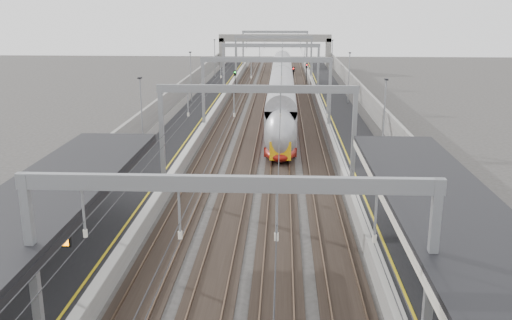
# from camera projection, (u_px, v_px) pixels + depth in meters

# --- Properties ---
(platform_left) EXTENTS (4.00, 120.00, 1.00)m
(platform_left) POSITION_uv_depth(u_px,v_px,m) (192.00, 121.00, 60.81)
(platform_left) COLOR black
(platform_left) RESTS_ON ground
(platform_right) EXTENTS (4.00, 120.00, 1.00)m
(platform_right) POSITION_uv_depth(u_px,v_px,m) (343.00, 123.00, 60.09)
(platform_right) COLOR black
(platform_right) RESTS_ON ground
(tracks) EXTENTS (11.40, 140.00, 0.20)m
(tracks) POSITION_uv_depth(u_px,v_px,m) (267.00, 126.00, 60.57)
(tracks) COLOR black
(tracks) RESTS_ON ground
(overhead_line) EXTENTS (13.00, 140.00, 6.60)m
(overhead_line) POSITION_uv_depth(u_px,v_px,m) (269.00, 62.00, 65.33)
(overhead_line) COLOR gray
(overhead_line) RESTS_ON platform_left
(canopy_right) EXTENTS (4.40, 30.00, 4.24)m
(canopy_right) POSITION_uv_depth(u_px,v_px,m) (479.00, 245.00, 18.40)
(canopy_right) COLOR black
(canopy_right) RESTS_ON platform_right
(overbridge) EXTENTS (22.00, 2.20, 6.90)m
(overbridge) POSITION_uv_depth(u_px,v_px,m) (275.00, 43.00, 112.17)
(overbridge) COLOR slate
(overbridge) RESTS_ON ground
(wall_left) EXTENTS (0.30, 120.00, 3.20)m
(wall_left) POSITION_uv_depth(u_px,v_px,m) (162.00, 111.00, 60.67)
(wall_left) COLOR slate
(wall_left) RESTS_ON ground
(wall_right) EXTENTS (0.30, 120.00, 3.20)m
(wall_right) POSITION_uv_depth(u_px,v_px,m) (374.00, 113.00, 59.65)
(wall_right) COLOR slate
(wall_right) RESTS_ON ground
(train) EXTENTS (2.74, 49.91, 4.33)m
(train) POSITION_uv_depth(u_px,v_px,m) (281.00, 96.00, 67.39)
(train) COLOR maroon
(train) RESTS_ON ground
(signal_green) EXTENTS (0.32, 0.32, 3.48)m
(signal_green) POSITION_uv_depth(u_px,v_px,m) (235.00, 78.00, 81.49)
(signal_green) COLOR black
(signal_green) RESTS_ON ground
(signal_red_near) EXTENTS (0.32, 0.32, 3.48)m
(signal_red_near) POSITION_uv_depth(u_px,v_px,m) (293.00, 74.00, 86.04)
(signal_red_near) COLOR black
(signal_red_near) RESTS_ON ground
(signal_red_far) EXTENTS (0.32, 0.32, 3.48)m
(signal_red_far) POSITION_uv_depth(u_px,v_px,m) (306.00, 70.00, 91.25)
(signal_red_far) COLOR black
(signal_red_far) RESTS_ON ground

